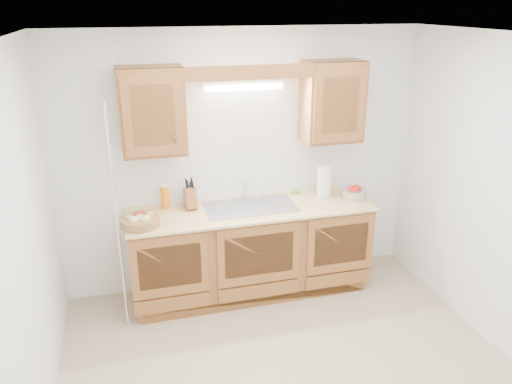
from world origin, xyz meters
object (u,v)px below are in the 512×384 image
object	(u,v)px
fruit_basket	(140,220)
paper_towel	(324,182)
knife_block	(190,198)
apple_bowl	(354,193)

from	to	relation	value
fruit_basket	paper_towel	size ratio (longest dim) A/B	1.11
fruit_basket	knife_block	world-z (taller)	knife_block
fruit_basket	knife_block	xyz separation A→B (m)	(0.48, 0.27, 0.06)
apple_bowl	knife_block	bearing A→B (deg)	173.81
fruit_basket	apple_bowl	size ratio (longest dim) A/B	1.39
paper_towel	knife_block	bearing A→B (deg)	178.57
knife_block	paper_towel	bearing A→B (deg)	-8.64
knife_block	apple_bowl	world-z (taller)	knife_block
paper_towel	fruit_basket	bearing A→B (deg)	-172.60
knife_block	apple_bowl	distance (m)	1.58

